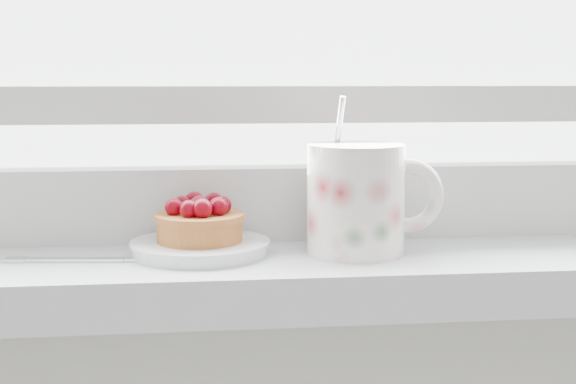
{
  "coord_description": "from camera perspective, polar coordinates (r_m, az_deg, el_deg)",
  "views": [
    {
      "loc": [
        -0.08,
        1.2,
        1.1
      ],
      "look_at": [
        -0.0,
        1.88,
        1.0
      ],
      "focal_mm": 50.0,
      "sensor_mm": 36.0,
      "label": 1
    }
  ],
  "objects": [
    {
      "name": "saucer",
      "position": [
        0.72,
        -6.27,
        -3.95
      ],
      "size": [
        0.12,
        0.12,
        0.01
      ],
      "primitive_type": "cylinder",
      "color": "white",
      "rests_on": "windowsill"
    },
    {
      "name": "raspberry_tart",
      "position": [
        0.71,
        -6.29,
        -2.08
      ],
      "size": [
        0.08,
        0.08,
        0.04
      ],
      "color": "#975021",
      "rests_on": "saucer"
    },
    {
      "name": "fork",
      "position": [
        0.7,
        -12.76,
        -4.71
      ],
      "size": [
        0.18,
        0.04,
        0.0
      ],
      "color": "silver",
      "rests_on": "windowsill"
    },
    {
      "name": "floral_mug",
      "position": [
        0.71,
        5.11,
        -0.34
      ],
      "size": [
        0.12,
        0.09,
        0.14
      ],
      "color": "white",
      "rests_on": "windowsill"
    }
  ]
}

